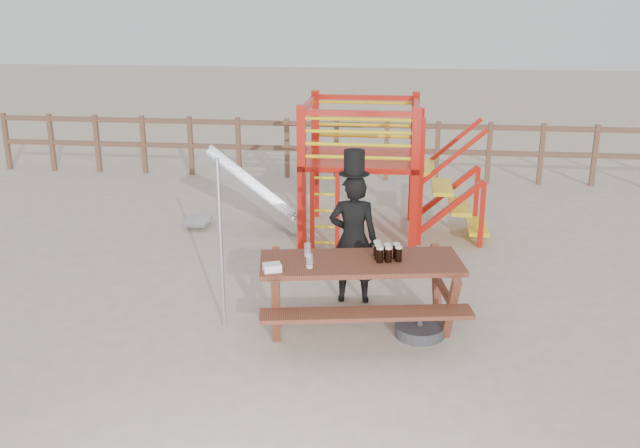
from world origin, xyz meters
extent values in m
plane|color=#C5B299|center=(0.00, 0.00, 0.00)|extent=(60.00, 60.00, 0.00)
cube|color=brown|center=(0.00, 7.00, 1.10)|extent=(15.00, 0.06, 0.10)
cube|color=brown|center=(0.00, 7.00, 0.60)|extent=(15.00, 0.06, 0.10)
cube|color=brown|center=(-7.50, 7.00, 0.60)|extent=(0.09, 0.09, 1.20)
cube|color=brown|center=(-6.50, 7.00, 0.60)|extent=(0.09, 0.09, 1.20)
cube|color=brown|center=(-5.50, 7.00, 0.60)|extent=(0.09, 0.09, 1.20)
cube|color=brown|center=(-4.50, 7.00, 0.60)|extent=(0.09, 0.09, 1.20)
cube|color=brown|center=(-3.50, 7.00, 0.60)|extent=(0.09, 0.09, 1.20)
cube|color=brown|center=(-2.50, 7.00, 0.60)|extent=(0.09, 0.09, 1.20)
cube|color=brown|center=(-1.50, 7.00, 0.60)|extent=(0.09, 0.09, 1.20)
cube|color=brown|center=(-0.50, 7.00, 0.60)|extent=(0.09, 0.09, 1.20)
cube|color=brown|center=(0.50, 7.00, 0.60)|extent=(0.09, 0.09, 1.20)
cube|color=brown|center=(1.50, 7.00, 0.60)|extent=(0.09, 0.09, 1.20)
cube|color=brown|center=(2.50, 7.00, 0.60)|extent=(0.09, 0.09, 1.20)
cube|color=brown|center=(3.50, 7.00, 0.60)|extent=(0.09, 0.09, 1.20)
cube|color=brown|center=(4.50, 7.00, 0.60)|extent=(0.09, 0.09, 1.20)
cube|color=#B6160C|center=(-0.60, 2.80, 1.05)|extent=(0.12, 0.12, 2.10)
cube|color=#B6160C|center=(1.00, 2.80, 1.05)|extent=(0.12, 0.12, 2.10)
cube|color=#B6160C|center=(-0.60, 4.40, 1.05)|extent=(0.12, 0.12, 2.10)
cube|color=#B6160C|center=(1.00, 4.40, 1.05)|extent=(0.12, 0.12, 2.10)
cube|color=#B6160C|center=(0.20, 3.60, 1.20)|extent=(1.72, 1.72, 0.08)
cube|color=#B6160C|center=(0.20, 2.80, 2.00)|extent=(1.60, 0.08, 0.08)
cube|color=#B6160C|center=(0.20, 4.40, 2.00)|extent=(1.60, 0.08, 0.08)
cube|color=#B6160C|center=(-0.60, 3.60, 2.00)|extent=(0.08, 1.60, 0.08)
cube|color=#B6160C|center=(1.00, 3.60, 2.00)|extent=(0.08, 1.60, 0.08)
cylinder|color=yellow|center=(0.20, 2.80, 1.38)|extent=(1.50, 0.05, 0.05)
cylinder|color=yellow|center=(0.20, 4.40, 1.38)|extent=(1.50, 0.05, 0.05)
cylinder|color=yellow|center=(0.20, 2.80, 1.56)|extent=(1.50, 0.05, 0.05)
cylinder|color=yellow|center=(0.20, 4.40, 1.56)|extent=(1.50, 0.05, 0.05)
cylinder|color=yellow|center=(0.20, 2.80, 1.74)|extent=(1.50, 0.05, 0.05)
cylinder|color=yellow|center=(0.20, 4.40, 1.74)|extent=(1.50, 0.05, 0.05)
cylinder|color=yellow|center=(0.20, 2.80, 1.92)|extent=(1.50, 0.05, 0.05)
cylinder|color=yellow|center=(0.20, 4.40, 1.92)|extent=(1.50, 0.05, 0.05)
cube|color=#B6160C|center=(-0.43, 2.65, 0.60)|extent=(0.06, 0.06, 1.20)
cube|color=#B6160C|center=(-0.07, 2.65, 0.60)|extent=(0.06, 0.06, 1.20)
cylinder|color=yellow|center=(-0.25, 2.65, 0.15)|extent=(0.36, 0.04, 0.04)
cylinder|color=yellow|center=(-0.25, 2.65, 0.39)|extent=(0.36, 0.04, 0.04)
cylinder|color=yellow|center=(-0.25, 2.65, 0.63)|extent=(0.36, 0.04, 0.04)
cylinder|color=yellow|center=(-0.25, 2.65, 0.87)|extent=(0.36, 0.04, 0.04)
cylinder|color=yellow|center=(-0.25, 2.65, 1.11)|extent=(0.36, 0.04, 0.04)
cube|color=yellow|center=(1.15, 3.60, 1.08)|extent=(0.30, 0.90, 0.06)
cube|color=yellow|center=(1.43, 3.60, 0.78)|extent=(0.30, 0.90, 0.06)
cube|color=yellow|center=(1.71, 3.60, 0.48)|extent=(0.30, 0.90, 0.06)
cube|color=yellow|center=(1.99, 3.60, 0.18)|extent=(0.30, 0.90, 0.06)
cube|color=#B6160C|center=(1.55, 3.15, 0.60)|extent=(0.95, 0.08, 0.86)
cube|color=#B6160C|center=(1.55, 4.05, 0.60)|extent=(0.95, 0.08, 0.86)
cube|color=silver|center=(-1.50, 3.60, 0.62)|extent=(1.53, 0.55, 1.21)
cube|color=silver|center=(-1.50, 3.33, 0.66)|extent=(1.58, 0.04, 1.28)
cube|color=silver|center=(-1.50, 3.87, 0.66)|extent=(1.58, 0.04, 1.28)
cube|color=silver|center=(-2.40, 3.60, 0.10)|extent=(0.35, 0.55, 0.05)
cube|color=brown|center=(0.41, 0.18, 0.81)|extent=(2.26, 1.16, 0.05)
cube|color=brown|center=(0.51, -0.41, 0.49)|extent=(2.18, 0.66, 0.04)
cube|color=brown|center=(0.31, 0.76, 0.49)|extent=(2.18, 0.66, 0.04)
cube|color=brown|center=(-0.49, 0.02, 0.39)|extent=(0.30, 1.29, 0.78)
cube|color=brown|center=(1.32, 0.33, 0.39)|extent=(0.30, 1.29, 0.78)
imported|color=black|center=(0.27, 1.01, 0.79)|extent=(0.60, 0.41, 1.58)
cube|color=#0B7C2B|center=(0.26, 1.13, 0.98)|extent=(0.06, 0.02, 0.37)
cylinder|color=black|center=(0.27, 1.01, 1.59)|extent=(0.36, 0.36, 0.01)
cylinder|color=black|center=(0.27, 1.01, 1.73)|extent=(0.24, 0.24, 0.27)
cube|color=white|center=(0.26, 1.13, 1.82)|extent=(0.13, 0.01, 0.03)
cylinder|color=#B2B2B7|center=(-1.10, 0.13, 0.97)|extent=(0.04, 0.04, 1.94)
cylinder|color=#333338|center=(1.07, 0.15, 0.06)|extent=(0.54, 0.54, 0.12)
cylinder|color=#333338|center=(1.07, 0.15, 0.18)|extent=(0.06, 0.06, 0.10)
cube|color=white|center=(-0.48, -0.24, 0.88)|extent=(0.22, 0.20, 0.08)
cylinder|color=black|center=(0.61, 0.15, 0.91)|extent=(0.07, 0.07, 0.15)
cylinder|color=beige|center=(0.61, 0.15, 1.00)|extent=(0.08, 0.08, 0.02)
cylinder|color=black|center=(0.71, 0.17, 0.91)|extent=(0.07, 0.07, 0.15)
cylinder|color=beige|center=(0.71, 0.17, 1.00)|extent=(0.08, 0.08, 0.02)
cylinder|color=black|center=(0.81, 0.20, 0.91)|extent=(0.07, 0.07, 0.15)
cylinder|color=beige|center=(0.81, 0.20, 1.00)|extent=(0.08, 0.08, 0.02)
cylinder|color=black|center=(0.59, 0.25, 0.91)|extent=(0.07, 0.07, 0.15)
cylinder|color=beige|center=(0.59, 0.25, 1.00)|extent=(0.08, 0.08, 0.02)
cylinder|color=black|center=(0.69, 0.27, 0.91)|extent=(0.07, 0.07, 0.15)
cylinder|color=beige|center=(0.69, 0.27, 1.00)|extent=(0.08, 0.08, 0.02)
cylinder|color=black|center=(0.79, 0.30, 0.91)|extent=(0.07, 0.07, 0.15)
cylinder|color=beige|center=(0.79, 0.30, 1.00)|extent=(0.08, 0.08, 0.02)
cylinder|color=black|center=(0.58, 0.35, 0.91)|extent=(0.07, 0.07, 0.15)
cylinder|color=beige|center=(0.58, 0.35, 1.00)|extent=(0.08, 0.08, 0.02)
cylinder|color=silver|center=(-0.17, 0.24, 0.91)|extent=(0.07, 0.07, 0.15)
cylinder|color=beige|center=(-0.17, 0.24, 0.85)|extent=(0.07, 0.07, 0.02)
cylinder|color=silver|center=(-0.11, -0.09, 0.91)|extent=(0.07, 0.07, 0.15)
cylinder|color=beige|center=(-0.11, -0.09, 0.85)|extent=(0.07, 0.07, 0.02)
camera|label=1|loc=(0.81, -6.97, 3.55)|focal=40.00mm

